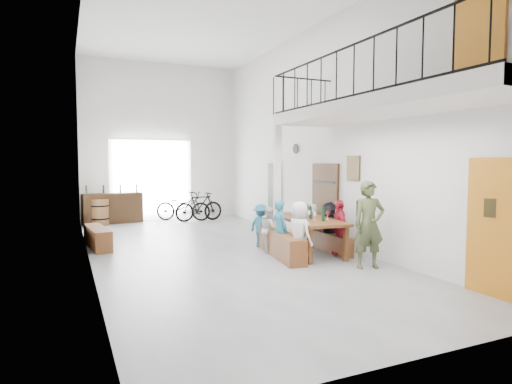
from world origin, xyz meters
name	(u,v)px	position (x,y,z in m)	size (l,w,h in m)	color
floor	(218,251)	(0.00, 0.00, 0.00)	(12.00, 12.00, 0.00)	slate
room_walls	(217,94)	(0.00, 0.00, 3.55)	(12.00, 12.00, 12.00)	white
gateway_portal	(152,180)	(-0.40, 5.94, 1.40)	(2.80, 0.08, 2.80)	white
right_wall_decor	(366,176)	(2.70, -1.87, 1.74)	(0.07, 8.28, 5.07)	#B06614
balcony	(380,110)	(1.98, -3.13, 2.96)	(1.52, 5.62, 4.00)	white
tasting_table	(308,222)	(1.77, -1.03, 0.71)	(1.24, 2.46, 0.79)	brown
bench_inner	(279,244)	(1.06, -1.04, 0.26)	(0.37, 2.30, 0.53)	brown
bench_wall	(328,242)	(2.31, -1.02, 0.21)	(0.23, 1.79, 0.41)	brown
tableware	(311,212)	(1.73, -1.24, 0.94)	(0.47, 1.04, 0.35)	black
side_bench	(97,237)	(-2.50, 1.52, 0.24)	(0.38, 1.72, 0.48)	brown
oak_barrel	(100,212)	(-2.16, 5.40, 0.42)	(0.57, 0.57, 0.83)	brown
serving_counter	(113,208)	(-1.75, 5.65, 0.50)	(1.90, 0.53, 1.00)	#382511
counter_bottles	(112,189)	(-1.75, 5.67, 1.14)	(1.66, 0.15, 0.28)	black
guest_left_a	(299,233)	(1.07, -1.87, 0.63)	(0.61, 0.40, 1.25)	silver
guest_left_b	(280,228)	(1.00, -1.17, 0.62)	(0.45, 0.29, 1.23)	teal
guest_left_c	(270,229)	(1.02, -0.62, 0.52)	(0.50, 0.39, 1.03)	silver
guest_left_d	(261,226)	(1.07, -0.04, 0.52)	(0.67, 0.38, 1.03)	teal
guest_right_a	(339,228)	(2.27, -1.53, 0.61)	(0.71, 0.30, 1.22)	#AF1E30
guest_right_b	(329,226)	(2.35, -1.01, 0.56)	(1.05, 0.33, 1.13)	black
guest_right_c	(312,224)	(2.34, -0.29, 0.51)	(0.50, 0.32, 1.02)	silver
host_standing	(369,225)	(2.12, -2.71, 0.84)	(0.61, 0.40, 1.68)	#424A2A
potted_plant	(299,230)	(2.45, 0.54, 0.23)	(0.42, 0.36, 0.47)	#24521F
bicycle_near	(183,206)	(0.56, 5.29, 0.50)	(0.67, 1.91, 1.00)	black
bicycle_far	(199,206)	(1.01, 4.91, 0.52)	(0.48, 1.71, 1.03)	black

